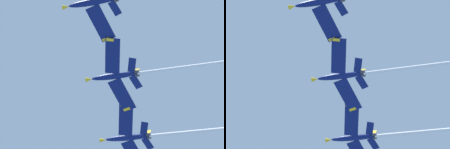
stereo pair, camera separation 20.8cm
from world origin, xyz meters
TOP-DOWN VIEW (x-y plane):
  - jet_centre at (12.55, 8.14)m, footprint 50.28×19.97m
  - jet_inner_right at (12.72, 26.06)m, footprint 56.27×19.98m

SIDE VIEW (x-z plane):
  - jet_inner_right at x=12.72m, z-range 98.54..112.33m
  - jet_centre at x=12.55m, z-range 99.51..112.18m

